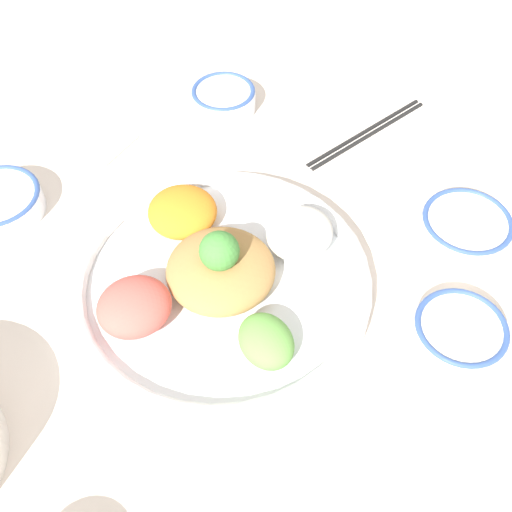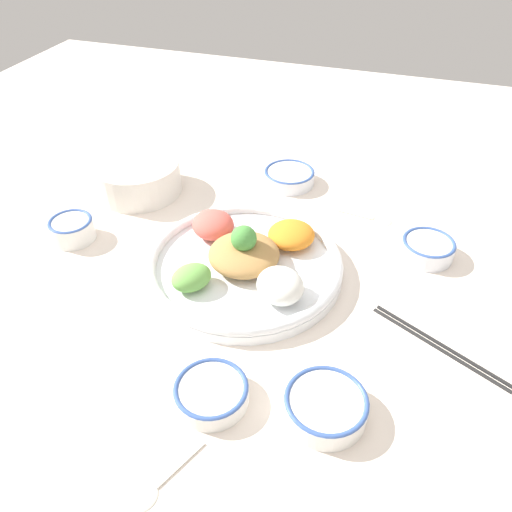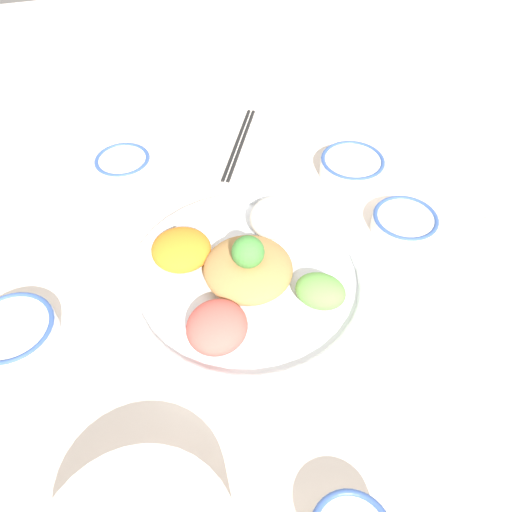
{
  "view_description": "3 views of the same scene",
  "coord_description": "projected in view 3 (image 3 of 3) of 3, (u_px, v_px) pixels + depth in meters",
  "views": [
    {
      "loc": [
        -0.38,
        -0.19,
        0.62
      ],
      "look_at": [
        0.04,
        0.0,
        0.03
      ],
      "focal_mm": 42.0,
      "sensor_mm": 36.0,
      "label": 1
    },
    {
      "loc": [
        0.23,
        -0.64,
        0.62
      ],
      "look_at": [
        0.01,
        0.03,
        0.05
      ],
      "focal_mm": 35.0,
      "sensor_mm": 36.0,
      "label": 2
    },
    {
      "loc": [
        -0.47,
        0.14,
        0.6
      ],
      "look_at": [
        0.02,
        0.01,
        0.03
      ],
      "focal_mm": 35.0,
      "sensor_mm": 36.0,
      "label": 3
    }
  ],
  "objects": [
    {
      "name": "sauce_bowl_dark",
      "position": [
        352.0,
        166.0,
        0.93
      ],
      "size": [
        0.12,
        0.12,
        0.04
      ],
      "color": "white",
      "rests_on": "ground_plane"
    },
    {
      "name": "sauce_bowl_red",
      "position": [
        13.0,
        332.0,
        0.69
      ],
      "size": [
        0.12,
        0.12,
        0.03
      ],
      "color": "white",
      "rests_on": "ground_plane"
    },
    {
      "name": "rice_bowl_plain",
      "position": [
        404.0,
        222.0,
        0.83
      ],
      "size": [
        0.11,
        0.11,
        0.03
      ],
      "color": "white",
      "rests_on": "ground_plane"
    },
    {
      "name": "ground_plane",
      "position": [
        264.0,
        278.0,
        0.77
      ],
      "size": [
        2.4,
        2.4,
        0.0
      ],
      "primitive_type": "plane",
      "color": "silver"
    },
    {
      "name": "serving_spoon_main",
      "position": [
        480.0,
        221.0,
        0.85
      ],
      "size": [
        0.07,
        0.12,
        0.01
      ],
      "rotation": [
        0.0,
        0.0,
        1.15
      ],
      "color": "beige",
      "rests_on": "ground_plane"
    },
    {
      "name": "salad_platter",
      "position": [
        247.0,
        276.0,
        0.75
      ],
      "size": [
        0.37,
        0.37,
        0.1
      ],
      "color": "white",
      "rests_on": "ground_plane"
    },
    {
      "name": "serving_spoon_extra",
      "position": [
        76.0,
        225.0,
        0.85
      ],
      "size": [
        0.12,
        0.04,
        0.01
      ],
      "rotation": [
        0.0,
        0.0,
        3.01
      ],
      "color": "beige",
      "rests_on": "ground_plane"
    },
    {
      "name": "chopsticks_pair_near",
      "position": [
        239.0,
        143.0,
        1.0
      ],
      "size": [
        0.22,
        0.12,
        0.01
      ],
      "rotation": [
        0.0,
        0.0,
        2.67
      ],
      "color": "black",
      "rests_on": "ground_plane"
    },
    {
      "name": "sauce_bowl_far",
      "position": [
        124.0,
        165.0,
        0.93
      ],
      "size": [
        0.1,
        0.1,
        0.04
      ],
      "color": "white",
      "rests_on": "ground_plane"
    }
  ]
}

